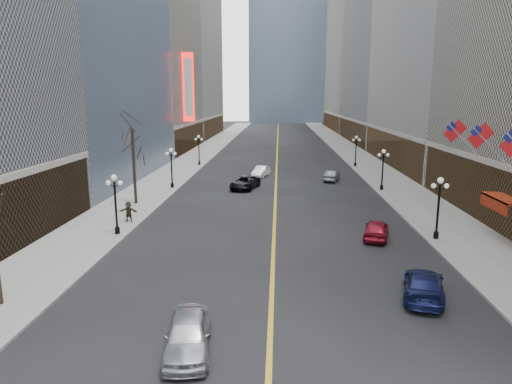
# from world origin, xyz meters

# --- Properties ---
(sidewalk_east) EXTENTS (6.00, 230.00, 0.15)m
(sidewalk_east) POSITION_xyz_m (14.00, 70.00, 0.07)
(sidewalk_east) COLOR gray
(sidewalk_east) RESTS_ON ground
(sidewalk_west) EXTENTS (6.00, 230.00, 0.15)m
(sidewalk_west) POSITION_xyz_m (-14.00, 70.00, 0.07)
(sidewalk_west) COLOR gray
(sidewalk_west) RESTS_ON ground
(lane_line) EXTENTS (0.25, 200.00, 0.02)m
(lane_line) POSITION_xyz_m (0.00, 80.00, 0.01)
(lane_line) COLOR gold
(lane_line) RESTS_ON ground
(bldg_east_c) EXTENTS (26.60, 40.60, 48.80)m
(bldg_east_c) POSITION_xyz_m (29.88, 106.00, 24.18)
(bldg_east_c) COLOR gray
(bldg_east_c) RESTS_ON ground
(bldg_east_d) EXTENTS (26.60, 46.60, 62.80)m
(bldg_east_d) POSITION_xyz_m (29.90, 149.00, 31.17)
(bldg_east_d) COLOR #ABA28D
(bldg_east_d) RESTS_ON ground
(bldg_west_c) EXTENTS (26.60, 30.60, 50.80)m
(bldg_west_c) POSITION_xyz_m (-29.88, 87.00, 25.19)
(bldg_west_c) COLOR #ABA28D
(bldg_west_c) RESTS_ON ground
(streetlamp_east_1) EXTENTS (1.26, 0.44, 4.52)m
(streetlamp_east_1) POSITION_xyz_m (11.80, 30.00, 2.90)
(streetlamp_east_1) COLOR black
(streetlamp_east_1) RESTS_ON sidewalk_east
(streetlamp_east_2) EXTENTS (1.26, 0.44, 4.52)m
(streetlamp_east_2) POSITION_xyz_m (11.80, 48.00, 2.90)
(streetlamp_east_2) COLOR black
(streetlamp_east_2) RESTS_ON sidewalk_east
(streetlamp_east_3) EXTENTS (1.26, 0.44, 4.52)m
(streetlamp_east_3) POSITION_xyz_m (11.80, 66.00, 2.90)
(streetlamp_east_3) COLOR black
(streetlamp_east_3) RESTS_ON sidewalk_east
(streetlamp_west_1) EXTENTS (1.26, 0.44, 4.52)m
(streetlamp_west_1) POSITION_xyz_m (-11.80, 30.00, 2.90)
(streetlamp_west_1) COLOR black
(streetlamp_west_1) RESTS_ON sidewalk_west
(streetlamp_west_2) EXTENTS (1.26, 0.44, 4.52)m
(streetlamp_west_2) POSITION_xyz_m (-11.80, 48.00, 2.90)
(streetlamp_west_2) COLOR black
(streetlamp_west_2) RESTS_ON sidewalk_west
(streetlamp_west_3) EXTENTS (1.26, 0.44, 4.52)m
(streetlamp_west_3) POSITION_xyz_m (-11.80, 66.00, 2.90)
(streetlamp_west_3) COLOR black
(streetlamp_west_3) RESTS_ON sidewalk_west
(flag_4) EXTENTS (2.87, 0.12, 2.87)m
(flag_4) POSITION_xyz_m (15.31, 32.00, 7.29)
(flag_4) COLOR #B2B2B7
(flag_4) RESTS_ON ground
(flag_5) EXTENTS (2.87, 0.12, 2.87)m
(flag_5) POSITION_xyz_m (15.31, 37.00, 7.29)
(flag_5) COLOR #B2B2B7
(flag_5) RESTS_ON ground
(awning_c) EXTENTS (1.40, 4.00, 0.93)m
(awning_c) POSITION_xyz_m (16.11, 30.00, 3.08)
(awning_c) COLOR maroon
(awning_c) RESTS_ON ground
(theatre_marquee) EXTENTS (2.00, 0.55, 12.00)m
(theatre_marquee) POSITION_xyz_m (-15.88, 80.00, 12.00)
(theatre_marquee) COLOR red
(theatre_marquee) RESTS_ON ground
(tree_west_far) EXTENTS (3.60, 3.60, 7.92)m
(tree_west_far) POSITION_xyz_m (-13.50, 40.00, 6.24)
(tree_west_far) COLOR #2D231C
(tree_west_far) RESTS_ON sidewalk_west
(car_nb_near) EXTENTS (2.35, 4.70, 1.54)m
(car_nb_near) POSITION_xyz_m (-3.33, 14.37, 0.77)
(car_nb_near) COLOR #B2B4BA
(car_nb_near) RESTS_ON ground
(car_nb_mid) EXTENTS (2.48, 4.37, 1.36)m
(car_nb_mid) POSITION_xyz_m (-2.00, 56.84, 0.68)
(car_nb_mid) COLOR white
(car_nb_mid) RESTS_ON ground
(car_nb_far) EXTENTS (3.59, 5.59, 1.43)m
(car_nb_far) POSITION_xyz_m (-3.50, 48.40, 0.72)
(car_nb_far) COLOR black
(car_nb_far) RESTS_ON ground
(car_sb_near) EXTENTS (3.26, 5.24, 1.42)m
(car_sb_near) POSITION_xyz_m (7.88, 20.12, 0.71)
(car_sb_near) COLOR #141B4C
(car_sb_near) RESTS_ON ground
(car_sb_mid) EXTENTS (2.72, 4.51, 1.44)m
(car_sb_mid) POSITION_xyz_m (7.54, 30.25, 0.72)
(car_sb_mid) COLOR maroon
(car_sb_mid) RESTS_ON ground
(car_sb_far) EXTENTS (2.53, 4.33, 1.35)m
(car_sb_far) POSITION_xyz_m (6.96, 53.98, 0.67)
(car_sb_far) COLOR #4A5052
(car_sb_far) RESTS_ON ground
(ped_west_far) EXTENTS (1.58, 0.48, 1.69)m
(ped_west_far) POSITION_xyz_m (-12.02, 33.38, 1.00)
(ped_west_far) COLOR #332A1C
(ped_west_far) RESTS_ON sidewalk_west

